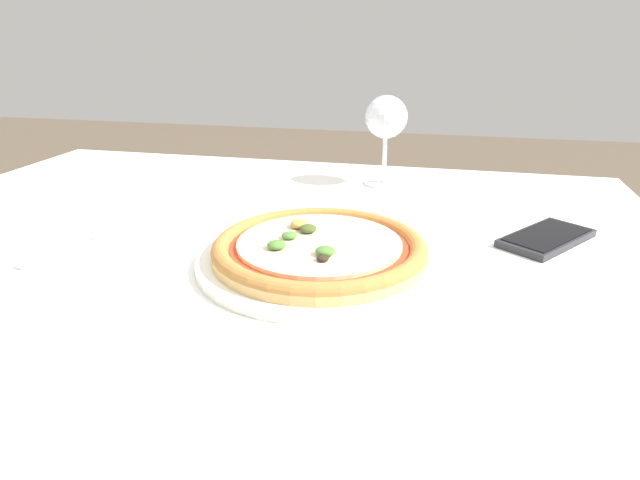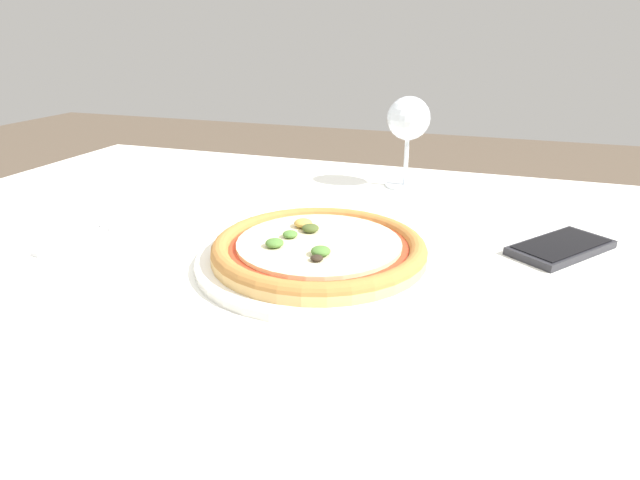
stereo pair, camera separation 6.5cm
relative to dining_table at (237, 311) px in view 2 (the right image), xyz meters
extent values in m
cube|color=brown|center=(0.00, 0.00, 0.06)|extent=(1.09, 0.95, 0.04)
cube|color=silver|center=(0.00, 0.00, 0.09)|extent=(1.19, 1.05, 0.01)
cylinder|color=brown|center=(-0.49, 0.41, -0.30)|extent=(0.06, 0.06, 0.70)
cylinder|color=brown|center=(0.49, 0.41, -0.30)|extent=(0.06, 0.06, 0.70)
cylinder|color=white|center=(0.12, 0.00, 0.09)|extent=(0.30, 0.30, 0.01)
cylinder|color=#E0B26B|center=(0.12, 0.00, 0.10)|extent=(0.26, 0.26, 0.01)
torus|color=#B27538|center=(0.12, 0.00, 0.11)|extent=(0.26, 0.26, 0.02)
cylinder|color=#BC381E|center=(0.12, 0.00, 0.11)|extent=(0.22, 0.22, 0.00)
cylinder|color=beige|center=(0.12, 0.00, 0.12)|extent=(0.20, 0.20, 0.00)
ellipsoid|color=#4C7A33|center=(0.14, -0.04, 0.12)|extent=(0.02, 0.02, 0.01)
ellipsoid|color=#BC9342|center=(0.08, 0.04, 0.12)|extent=(0.02, 0.02, 0.01)
ellipsoid|color=#4C7A33|center=(0.08, 0.00, 0.12)|extent=(0.02, 0.02, 0.01)
ellipsoid|color=#425123|center=(0.10, 0.03, 0.12)|extent=(0.02, 0.02, 0.01)
ellipsoid|color=#2D2319|center=(0.14, -0.06, 0.12)|extent=(0.01, 0.01, 0.01)
ellipsoid|color=#4C7A33|center=(0.08, -0.03, 0.12)|extent=(0.02, 0.02, 0.01)
cube|color=silver|center=(-0.22, -0.05, 0.09)|extent=(0.03, 0.11, 0.00)
cube|color=silver|center=(-0.21, 0.02, 0.09)|extent=(0.03, 0.02, 0.00)
cube|color=silver|center=(-0.22, 0.05, 0.09)|extent=(0.01, 0.05, 0.00)
cube|color=silver|center=(-0.21, 0.04, 0.09)|extent=(0.01, 0.05, 0.00)
cube|color=silver|center=(-0.20, 0.04, 0.09)|extent=(0.01, 0.05, 0.00)
cube|color=silver|center=(-0.19, 0.04, 0.09)|extent=(0.01, 0.05, 0.00)
cylinder|color=silver|center=(0.16, 0.38, 0.09)|extent=(0.07, 0.07, 0.00)
cylinder|color=silver|center=(0.16, 0.38, 0.14)|extent=(0.01, 0.01, 0.09)
sphere|color=silver|center=(0.16, 0.38, 0.21)|extent=(0.08, 0.08, 0.08)
cube|color=#232328|center=(0.41, 0.14, 0.09)|extent=(0.14, 0.16, 0.01)
cube|color=black|center=(0.41, 0.14, 0.10)|extent=(0.13, 0.14, 0.00)
camera|label=1|loc=(0.26, -0.59, 0.36)|focal=30.00mm
camera|label=2|loc=(0.32, -0.57, 0.36)|focal=30.00mm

